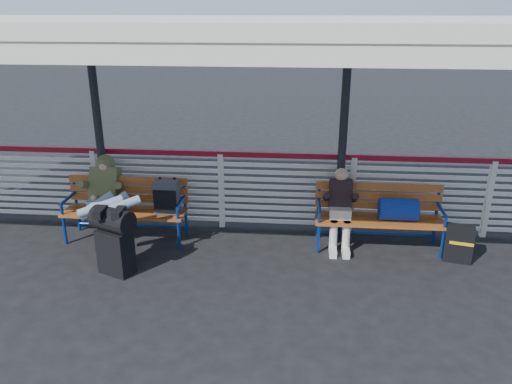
# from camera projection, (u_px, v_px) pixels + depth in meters

# --- Properties ---
(ground) EXTENTS (60.00, 60.00, 0.00)m
(ground) POSITION_uv_depth(u_px,v_px,m) (199.00, 290.00, 6.17)
(ground) COLOR black
(ground) RESTS_ON ground
(fence) EXTENTS (12.08, 0.08, 1.24)m
(fence) POSITION_uv_depth(u_px,v_px,m) (221.00, 187.00, 7.71)
(fence) COLOR silver
(fence) RESTS_ON ground
(canopy) EXTENTS (12.60, 3.60, 3.16)m
(canopy) POSITION_uv_depth(u_px,v_px,m) (203.00, 29.00, 5.91)
(canopy) COLOR silver
(canopy) RESTS_ON ground
(luggage_stack) EXTENTS (0.62, 0.50, 0.91)m
(luggage_stack) POSITION_uv_depth(u_px,v_px,m) (114.00, 238.00, 6.40)
(luggage_stack) COLOR black
(luggage_stack) RESTS_ON ground
(bench_left) EXTENTS (1.80, 0.56, 0.96)m
(bench_left) POSITION_uv_depth(u_px,v_px,m) (140.00, 201.00, 7.32)
(bench_left) COLOR #A15A1F
(bench_left) RESTS_ON ground
(bench_right) EXTENTS (1.80, 0.56, 0.92)m
(bench_right) POSITION_uv_depth(u_px,v_px,m) (387.00, 210.00, 7.05)
(bench_right) COLOR #A15A1F
(bench_right) RESTS_ON ground
(traveler_man) EXTENTS (0.93, 1.63, 0.77)m
(traveler_man) POSITION_uv_depth(u_px,v_px,m) (106.00, 200.00, 6.99)
(traveler_man) COLOR #96A5CA
(traveler_man) RESTS_ON ground
(companion_person) EXTENTS (0.32, 0.66, 1.15)m
(companion_person) POSITION_uv_depth(u_px,v_px,m) (340.00, 208.00, 7.09)
(companion_person) COLOR beige
(companion_person) RESTS_ON ground
(suitcase_side) EXTENTS (0.40, 0.30, 0.51)m
(suitcase_side) POSITION_uv_depth(u_px,v_px,m) (459.00, 244.00, 6.79)
(suitcase_side) COLOR black
(suitcase_side) RESTS_ON ground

